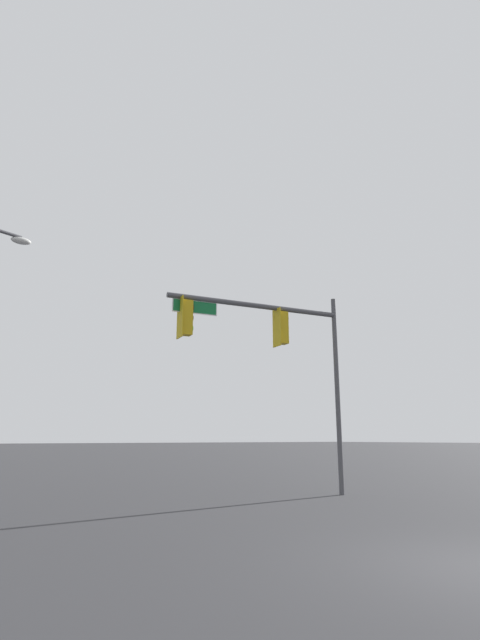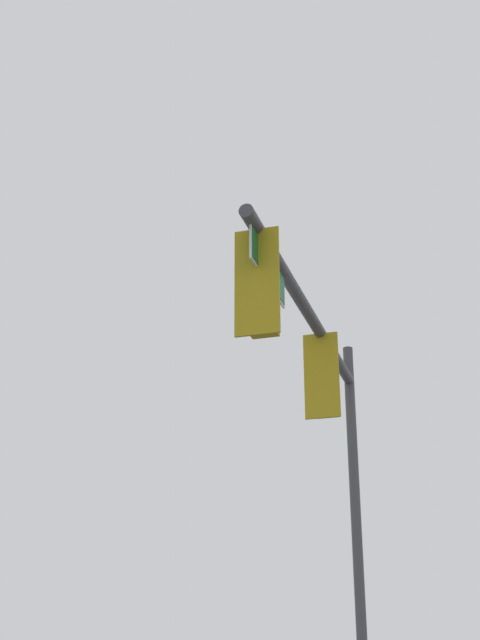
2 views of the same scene
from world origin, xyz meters
name	(u,v)px [view 2 (image 2 of 2)]	position (x,y,z in m)	size (l,w,h in m)	color
signal_pole_near	(317,392)	(-2.53, -8.69, 5.09)	(6.23, 1.32, 6.74)	#47474C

